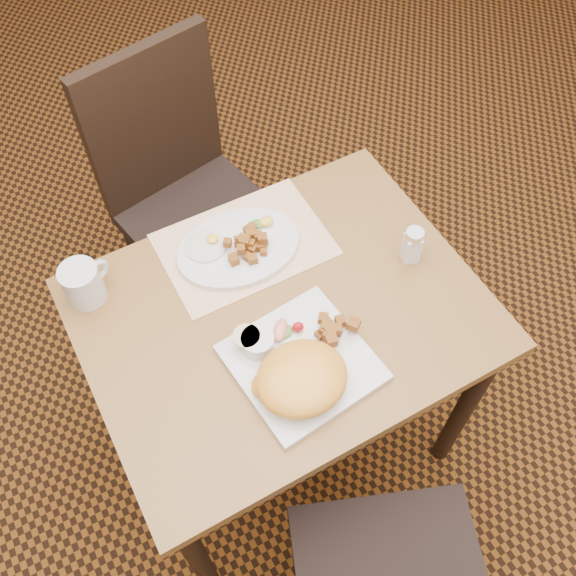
# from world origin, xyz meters

# --- Properties ---
(ground) EXTENTS (8.00, 8.00, 0.00)m
(ground) POSITION_xyz_m (0.00, 0.00, 0.00)
(ground) COLOR black
(ground) RESTS_ON ground
(table) EXTENTS (0.90, 0.70, 0.75)m
(table) POSITION_xyz_m (0.00, 0.00, 0.64)
(table) COLOR olive
(table) RESTS_ON ground
(chair_far) EXTENTS (0.50, 0.50, 0.97)m
(chair_far) POSITION_xyz_m (0.01, 0.65, 0.54)
(chair_far) COLOR black
(chair_far) RESTS_ON ground
(placemat) EXTENTS (0.40, 0.28, 0.00)m
(placemat) POSITION_xyz_m (0.01, 0.21, 0.75)
(placemat) COLOR white
(placemat) RESTS_ON table
(plate_square) EXTENTS (0.31, 0.31, 0.02)m
(plate_square) POSITION_xyz_m (-0.03, -0.14, 0.76)
(plate_square) COLOR silver
(plate_square) RESTS_ON table
(plate_oval) EXTENTS (0.32, 0.24, 0.02)m
(plate_oval) POSITION_xyz_m (-0.01, 0.20, 0.76)
(plate_oval) COLOR silver
(plate_oval) RESTS_ON placemat
(hollandaise_mound) EXTENTS (0.20, 0.18, 0.07)m
(hollandaise_mound) POSITION_xyz_m (-0.06, -0.19, 0.80)
(hollandaise_mound) COLOR #F9A730
(hollandaise_mound) RESTS_ON plate_square
(ramekin) EXTENTS (0.08, 0.08, 0.04)m
(ramekin) POSITION_xyz_m (-0.10, -0.06, 0.79)
(ramekin) COLOR silver
(ramekin) RESTS_ON plate_square
(garnish_sq) EXTENTS (0.08, 0.06, 0.03)m
(garnish_sq) POSITION_xyz_m (-0.03, -0.06, 0.78)
(garnish_sq) COLOR #387223
(garnish_sq) RESTS_ON plate_square
(fried_egg) EXTENTS (0.10, 0.10, 0.02)m
(fried_egg) POSITION_xyz_m (-0.08, 0.24, 0.77)
(fried_egg) COLOR white
(fried_egg) RESTS_ON plate_oval
(garnish_ov) EXTENTS (0.06, 0.04, 0.02)m
(garnish_ov) POSITION_xyz_m (0.07, 0.23, 0.78)
(garnish_ov) COLOR #387223
(garnish_ov) RESTS_ON plate_oval
(salt_shaker) EXTENTS (0.05, 0.05, 0.10)m
(salt_shaker) POSITION_xyz_m (0.34, -0.01, 0.80)
(salt_shaker) COLOR white
(salt_shaker) RESTS_ON table
(coffee_mug) EXTENTS (0.12, 0.09, 0.10)m
(coffee_mug) POSITION_xyz_m (-0.37, 0.26, 0.80)
(coffee_mug) COLOR silver
(coffee_mug) RESTS_ON table
(home_fries_sq) EXTENTS (0.13, 0.10, 0.04)m
(home_fries_sq) POSITION_xyz_m (0.06, -0.12, 0.79)
(home_fries_sq) COLOR #925117
(home_fries_sq) RESTS_ON plate_square
(home_fries_ov) EXTENTS (0.11, 0.11, 0.04)m
(home_fries_ov) POSITION_xyz_m (0.01, 0.18, 0.79)
(home_fries_ov) COLOR #925117
(home_fries_ov) RESTS_ON plate_oval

